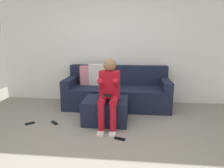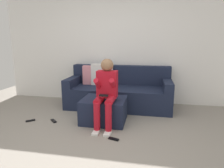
{
  "view_description": "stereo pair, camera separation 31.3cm",
  "coord_description": "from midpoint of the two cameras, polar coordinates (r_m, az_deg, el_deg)",
  "views": [
    {
      "loc": [
        0.5,
        -2.37,
        1.42
      ],
      "look_at": [
        0.09,
        1.43,
        0.6
      ],
      "focal_mm": 32.24,
      "sensor_mm": 36.0,
      "label": 1
    },
    {
      "loc": [
        0.81,
        -2.32,
        1.42
      ],
      "look_at": [
        0.09,
        1.43,
        0.6
      ],
      "focal_mm": 32.24,
      "sensor_mm": 36.0,
      "label": 2
    }
  ],
  "objects": [
    {
      "name": "couch_sectional",
      "position": [
        4.42,
        -0.81,
        -2.07
      ],
      "size": [
        2.21,
        0.91,
        0.92
      ],
      "color": "#192138",
      "rests_on": "ground_plane"
    },
    {
      "name": "wall_back",
      "position": [
        4.74,
        -1.85,
        11.11
      ],
      "size": [
        5.35,
        0.1,
        2.67
      ],
      "primitive_type": "cube",
      "color": "white",
      "rests_on": "ground_plane"
    },
    {
      "name": "person_seated",
      "position": [
        3.32,
        -3.58,
        -1.54
      ],
      "size": [
        0.34,
        0.63,
        1.13
      ],
      "color": "red",
      "rests_on": "ground_plane"
    },
    {
      "name": "remote_by_storage_bin",
      "position": [
        3.77,
        -18.38,
        -10.42
      ],
      "size": [
        0.16,
        0.16,
        0.02
      ],
      "primitive_type": "cube",
      "rotation": [
        0.0,
        0.0,
        -0.76
      ],
      "color": "black",
      "rests_on": "ground_plane"
    },
    {
      "name": "remote_near_ottoman",
      "position": [
        3.05,
        -0.83,
        -15.32
      ],
      "size": [
        0.17,
        0.1,
        0.02
      ],
      "primitive_type": "cube",
      "rotation": [
        0.0,
        0.0,
        -0.3
      ],
      "color": "black",
      "rests_on": "ground_plane"
    },
    {
      "name": "remote_under_side_table",
      "position": [
        3.91,
        -24.45,
        -10.14
      ],
      "size": [
        0.15,
        0.14,
        0.02
      ],
      "primitive_type": "cube",
      "rotation": [
        0.0,
        0.0,
        0.72
      ],
      "color": "black",
      "rests_on": "ground_plane"
    },
    {
      "name": "ground_plane",
      "position": [
        2.82,
        -8.59,
        -18.25
      ],
      "size": [
        6.96,
        6.96,
        0.0
      ],
      "primitive_type": "plane",
      "color": "gray"
    },
    {
      "name": "ottoman",
      "position": [
        3.62,
        -4.23,
        -7.43
      ],
      "size": [
        0.77,
        0.66,
        0.42
      ],
      "primitive_type": "cube",
      "color": "#192138",
      "rests_on": "ground_plane"
    }
  ]
}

